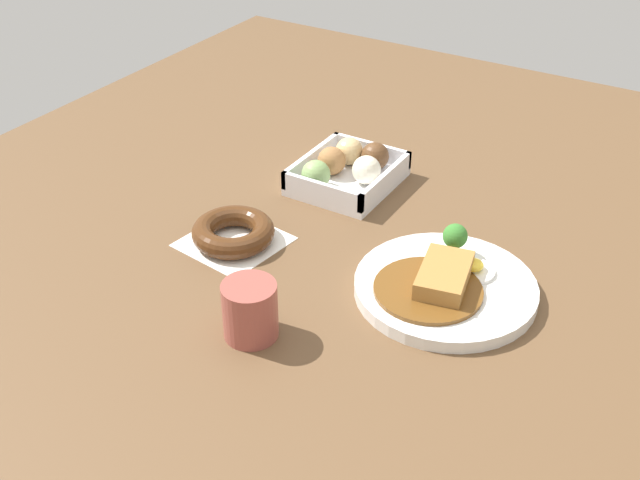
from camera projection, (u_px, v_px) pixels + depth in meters
ground_plane at (393, 257)px, 1.12m from camera, size 1.60×1.60×0.00m
curry_plate at (445, 285)px, 1.05m from camera, size 0.24×0.24×0.07m
donut_box at (348, 169)px, 1.29m from camera, size 0.17×0.15×0.06m
chocolate_ring_donut at (233, 232)px, 1.15m from camera, size 0.15×0.15×0.03m
coffee_mug at (250, 310)px, 0.96m from camera, size 0.07×0.07×0.07m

